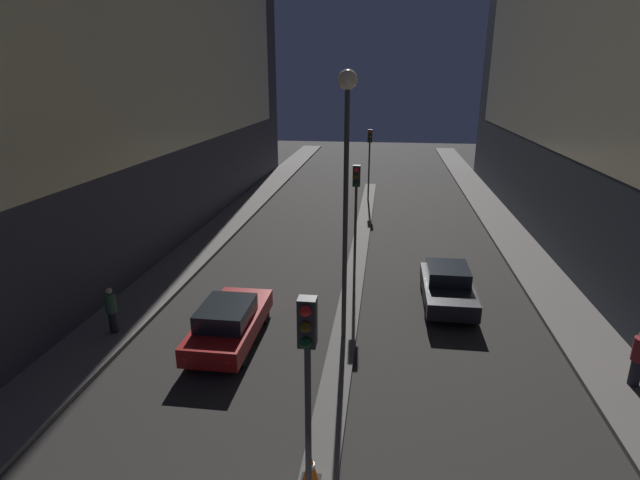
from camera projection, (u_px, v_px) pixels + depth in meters
name	position (u px, v px, depth m)	size (l,w,h in m)	color
median_strip	(358.00, 256.00, 25.31)	(0.88, 35.67, 0.14)	#56544F
traffic_light_near	(307.00, 369.00, 8.82)	(0.32, 0.42, 5.05)	#383838
traffic_light_mid	(356.00, 197.00, 21.43)	(0.32, 0.42, 5.05)	#383838
traffic_light_far	(370.00, 149.00, 35.62)	(0.32, 0.42, 5.05)	#383838
street_lamp	(346.00, 154.00, 15.38)	(0.60, 0.60, 8.82)	#383838
traffic_cone_far	(310.00, 468.00, 11.03)	(0.44, 0.44, 0.76)	black
car_left_lane	(229.00, 322.00, 17.02)	(1.91, 4.78, 1.54)	maroon
car_right_lane	(448.00, 286.00, 19.93)	(1.90, 4.38, 1.52)	black
pedestrian_on_left_sidewalk	(111.00, 309.00, 17.36)	(0.38, 0.38, 1.69)	black
pedestrian_on_right_sidewalk	(639.00, 357.00, 14.35)	(0.42, 0.42, 1.74)	black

